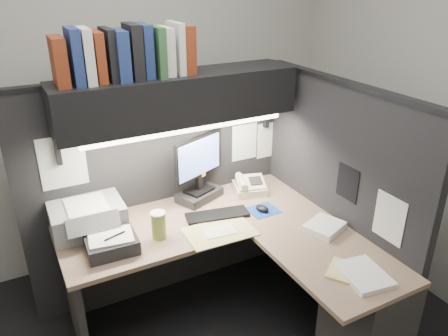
{
  "coord_description": "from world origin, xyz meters",
  "views": [
    {
      "loc": [
        -0.88,
        -1.75,
        2.22
      ],
      "look_at": [
        0.32,
        0.51,
        1.07
      ],
      "focal_mm": 35.0,
      "sensor_mm": 36.0,
      "label": 1
    }
  ],
  "objects_px": {
    "overhead_shelf": "(179,98)",
    "monitor": "(199,175)",
    "coffee_cup": "(159,226)",
    "desk": "(278,287)",
    "keyboard": "(217,215)",
    "printer": "(87,216)",
    "telephone": "(250,186)",
    "notebook_stack": "(112,244)"
  },
  "relations": [
    {
      "from": "overhead_shelf",
      "to": "notebook_stack",
      "type": "height_order",
      "value": "overhead_shelf"
    },
    {
      "from": "keyboard",
      "to": "coffee_cup",
      "type": "height_order",
      "value": "coffee_cup"
    },
    {
      "from": "keyboard",
      "to": "telephone",
      "type": "distance_m",
      "value": 0.43
    },
    {
      "from": "keyboard",
      "to": "notebook_stack",
      "type": "distance_m",
      "value": 0.73
    },
    {
      "from": "telephone",
      "to": "notebook_stack",
      "type": "height_order",
      "value": "telephone"
    },
    {
      "from": "printer",
      "to": "keyboard",
      "type": "bearing_deg",
      "value": -17.15
    },
    {
      "from": "printer",
      "to": "coffee_cup",
      "type": "bearing_deg",
      "value": -40.34
    },
    {
      "from": "desk",
      "to": "coffee_cup",
      "type": "distance_m",
      "value": 0.83
    },
    {
      "from": "keyboard",
      "to": "telephone",
      "type": "bearing_deg",
      "value": 40.65
    },
    {
      "from": "coffee_cup",
      "to": "printer",
      "type": "height_order",
      "value": "printer"
    },
    {
      "from": "desk",
      "to": "monitor",
      "type": "bearing_deg",
      "value": 101.44
    },
    {
      "from": "monitor",
      "to": "coffee_cup",
      "type": "height_order",
      "value": "monitor"
    },
    {
      "from": "desk",
      "to": "monitor",
      "type": "height_order",
      "value": "monitor"
    },
    {
      "from": "desk",
      "to": "printer",
      "type": "xyz_separation_m",
      "value": [
        -0.95,
        0.77,
        0.37
      ]
    },
    {
      "from": "desk",
      "to": "overhead_shelf",
      "type": "distance_m",
      "value": 1.33
    },
    {
      "from": "telephone",
      "to": "coffee_cup",
      "type": "bearing_deg",
      "value": -144.47
    },
    {
      "from": "coffee_cup",
      "to": "printer",
      "type": "bearing_deg",
      "value": 138.58
    },
    {
      "from": "overhead_shelf",
      "to": "printer",
      "type": "xyz_separation_m",
      "value": [
        -0.65,
        0.01,
        -0.68
      ]
    },
    {
      "from": "overhead_shelf",
      "to": "coffee_cup",
      "type": "relative_size",
      "value": 9.42
    },
    {
      "from": "overhead_shelf",
      "to": "keyboard",
      "type": "height_order",
      "value": "overhead_shelf"
    },
    {
      "from": "overhead_shelf",
      "to": "keyboard",
      "type": "bearing_deg",
      "value": -60.1
    },
    {
      "from": "desk",
      "to": "overhead_shelf",
      "type": "xyz_separation_m",
      "value": [
        -0.3,
        0.75,
        1.06
      ]
    },
    {
      "from": "overhead_shelf",
      "to": "monitor",
      "type": "bearing_deg",
      "value": 13.09
    },
    {
      "from": "telephone",
      "to": "printer",
      "type": "height_order",
      "value": "printer"
    },
    {
      "from": "keyboard",
      "to": "telephone",
      "type": "relative_size",
      "value": 1.81
    },
    {
      "from": "desk",
      "to": "notebook_stack",
      "type": "bearing_deg",
      "value": 153.12
    },
    {
      "from": "keyboard",
      "to": "coffee_cup",
      "type": "distance_m",
      "value": 0.44
    },
    {
      "from": "keyboard",
      "to": "coffee_cup",
      "type": "xyz_separation_m",
      "value": [
        -0.43,
        -0.06,
        0.07
      ]
    },
    {
      "from": "overhead_shelf",
      "to": "notebook_stack",
      "type": "xyz_separation_m",
      "value": [
        -0.58,
        -0.31,
        -0.73
      ]
    },
    {
      "from": "overhead_shelf",
      "to": "notebook_stack",
      "type": "distance_m",
      "value": 0.98
    },
    {
      "from": "printer",
      "to": "notebook_stack",
      "type": "height_order",
      "value": "printer"
    },
    {
      "from": "overhead_shelf",
      "to": "monitor",
      "type": "xyz_separation_m",
      "value": [
        0.14,
        0.03,
        -0.58
      ]
    },
    {
      "from": "desk",
      "to": "monitor",
      "type": "relative_size",
      "value": 3.58
    },
    {
      "from": "printer",
      "to": "monitor",
      "type": "bearing_deg",
      "value": 2.48
    },
    {
      "from": "telephone",
      "to": "printer",
      "type": "distance_m",
      "value": 1.17
    },
    {
      "from": "keyboard",
      "to": "overhead_shelf",
      "type": "bearing_deg",
      "value": 131.68
    },
    {
      "from": "desk",
      "to": "printer",
      "type": "relative_size",
      "value": 3.87
    },
    {
      "from": "coffee_cup",
      "to": "monitor",
      "type": "bearing_deg",
      "value": 38.23
    },
    {
      "from": "overhead_shelf",
      "to": "printer",
      "type": "relative_size",
      "value": 3.53
    },
    {
      "from": "overhead_shelf",
      "to": "monitor",
      "type": "distance_m",
      "value": 0.6
    },
    {
      "from": "monitor",
      "to": "printer",
      "type": "distance_m",
      "value": 0.8
    },
    {
      "from": "overhead_shelf",
      "to": "keyboard",
      "type": "xyz_separation_m",
      "value": [
        0.14,
        -0.25,
        -0.76
      ]
    }
  ]
}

